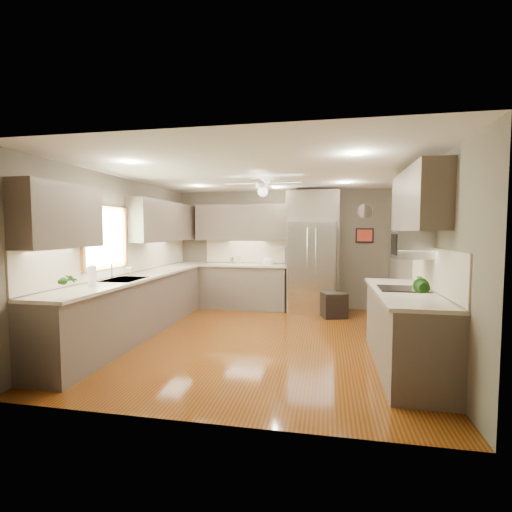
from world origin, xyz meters
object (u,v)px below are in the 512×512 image
(potted_plant_left, at_px, (66,280))
(stool, at_px, (333,305))
(microwave, at_px, (411,245))
(potted_plant_right, at_px, (423,285))
(refrigerator, at_px, (312,253))
(soap_bottle, at_px, (131,270))
(bowl, at_px, (268,263))
(canister_c, at_px, (239,260))
(canister_b, at_px, (232,260))
(paper_towel, at_px, (92,276))

(potted_plant_left, relative_size, stool, 0.52)
(microwave, xyz_separation_m, stool, (-0.90, 2.26, -1.24))
(potted_plant_right, height_order, refrigerator, refrigerator)
(potted_plant_left, height_order, refrigerator, refrigerator)
(soap_bottle, xyz_separation_m, bowl, (1.84, 2.31, -0.07))
(bowl, xyz_separation_m, microwave, (2.24, -2.77, 0.51))
(soap_bottle, bearing_deg, canister_c, 62.11)
(potted_plant_left, xyz_separation_m, refrigerator, (2.66, 3.84, 0.10))
(soap_bottle, height_order, stool, soap_bottle)
(soap_bottle, xyz_separation_m, stool, (3.18, 1.79, -0.80))
(bowl, bearing_deg, potted_plant_right, -60.59)
(canister_b, height_order, soap_bottle, soap_bottle)
(canister_c, xyz_separation_m, stool, (1.97, -0.50, -0.79))
(refrigerator, bearing_deg, soap_bottle, -140.85)
(bowl, relative_size, paper_towel, 0.85)
(refrigerator, bearing_deg, stool, -46.74)
(canister_c, bearing_deg, stool, -14.17)
(soap_bottle, distance_m, microwave, 4.13)
(canister_c, distance_m, potted_plant_right, 4.69)
(potted_plant_right, bearing_deg, paper_towel, 175.04)
(canister_b, distance_m, soap_bottle, 2.57)
(microwave, bearing_deg, canister_b, 137.20)
(potted_plant_right, xyz_separation_m, paper_towel, (-3.86, 0.34, -0.04))
(canister_c, relative_size, soap_bottle, 0.94)
(potted_plant_left, bearing_deg, potted_plant_right, 1.57)
(potted_plant_left, bearing_deg, refrigerator, 55.28)
(canister_b, xyz_separation_m, paper_towel, (-0.93, -3.50, 0.07))
(refrigerator, bearing_deg, potted_plant_left, -124.72)
(potted_plant_left, distance_m, paper_towel, 0.44)
(potted_plant_left, bearing_deg, soap_bottle, 93.49)
(refrigerator, bearing_deg, bowl, 175.89)
(canister_c, xyz_separation_m, soap_bottle, (-1.21, -2.29, 0.01))
(canister_c, bearing_deg, potted_plant_right, -53.77)
(canister_c, xyz_separation_m, bowl, (0.63, 0.02, -0.06))
(microwave, xyz_separation_m, paper_towel, (-3.96, -0.69, -0.40))
(bowl, height_order, stool, bowl)
(potted_plant_left, xyz_separation_m, stool, (3.09, 3.39, -0.85))
(potted_plant_left, distance_m, potted_plant_right, 3.89)
(canister_b, distance_m, stool, 2.33)
(potted_plant_left, relative_size, refrigerator, 0.12)
(stool, xyz_separation_m, paper_towel, (-3.06, -2.95, 0.84))
(bowl, height_order, microwave, microwave)
(microwave, distance_m, stool, 2.73)
(microwave, bearing_deg, stool, 111.76)
(canister_c, bearing_deg, soap_bottle, -117.89)
(canister_b, height_order, microwave, microwave)
(canister_b, relative_size, potted_plant_left, 0.46)
(canister_b, height_order, stool, canister_b)
(canister_c, bearing_deg, canister_b, 161.25)
(soap_bottle, height_order, microwave, microwave)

